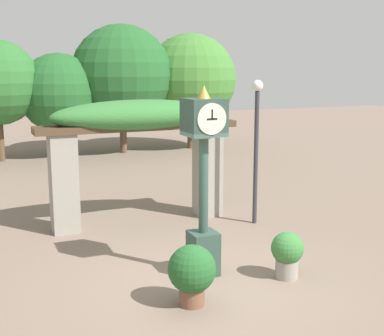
{
  "coord_description": "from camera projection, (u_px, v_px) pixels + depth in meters",
  "views": [
    {
      "loc": [
        -3.51,
        -7.75,
        3.59
      ],
      "look_at": [
        0.09,
        0.78,
        1.79
      ],
      "focal_mm": 50.0,
      "sensor_mm": 36.0,
      "label": 1
    }
  ],
  "objects": [
    {
      "name": "potted_plant_near_right",
      "position": [
        287.0,
        253.0,
        9.06
      ],
      "size": [
        0.56,
        0.56,
        0.81
      ],
      "color": "gray",
      "rests_on": "ground"
    },
    {
      "name": "pergola",
      "position": [
        139.0,
        134.0,
        11.94
      ],
      "size": [
        4.57,
        1.17,
        2.83
      ],
      "color": "gray",
      "rests_on": "ground"
    },
    {
      "name": "pedestal_clock",
      "position": [
        204.0,
        173.0,
        8.98
      ],
      "size": [
        0.62,
        0.66,
        3.26
      ],
      "color": "#2D473D",
      "rests_on": "ground"
    },
    {
      "name": "ground_plane",
      "position": [
        205.0,
        280.0,
        9.03
      ],
      "size": [
        60.0,
        60.0,
        0.0
      ],
      "primitive_type": "plane",
      "color": "#7F6B5B"
    },
    {
      "name": "lamp_post",
      "position": [
        256.0,
        135.0,
        11.91
      ],
      "size": [
        0.25,
        0.25,
        3.26
      ],
      "color": "#333338",
      "rests_on": "ground"
    },
    {
      "name": "tree_line",
      "position": [
        96.0,
        83.0,
        21.05
      ],
      "size": [
        13.65,
        4.1,
        5.18
      ],
      "color": "brown",
      "rests_on": "ground"
    },
    {
      "name": "potted_plant_near_left",
      "position": [
        192.0,
        272.0,
        8.01
      ],
      "size": [
        0.73,
        0.73,
        0.94
      ],
      "color": "brown",
      "rests_on": "ground"
    }
  ]
}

